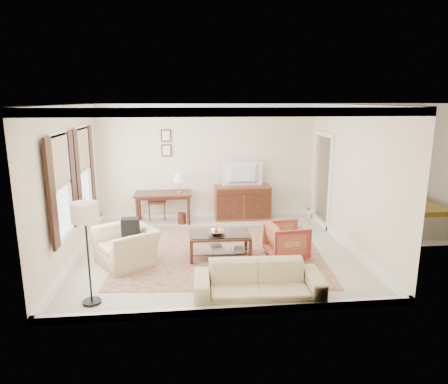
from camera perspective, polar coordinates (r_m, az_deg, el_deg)
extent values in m
cube|color=beige|center=(8.17, -1.19, -8.39)|extent=(5.50, 5.00, 0.01)
cube|color=white|center=(7.61, -1.29, 12.40)|extent=(5.50, 5.00, 0.01)
cube|color=#F4E7C7|center=(10.22, -2.42, 4.38)|extent=(5.50, 0.01, 2.90)
cube|color=#F4E7C7|center=(5.34, 1.03, -3.64)|extent=(5.50, 0.01, 2.90)
cube|color=#F4E7C7|center=(8.02, -21.23, 1.11)|extent=(0.01, 5.00, 2.90)
cube|color=#F4E7C7|center=(8.44, 17.72, 1.94)|extent=(0.01, 5.00, 2.90)
cube|color=beige|center=(10.44, 22.24, -4.59)|extent=(3.00, 2.70, 0.01)
cube|color=maroon|center=(8.08, -0.46, -8.60)|extent=(4.21, 3.70, 0.01)
cube|color=#4B2215|center=(9.90, -8.69, -0.26)|extent=(1.39, 0.69, 0.05)
cylinder|color=#4B2215|center=(9.79, -12.28, -2.86)|extent=(0.07, 0.07, 0.71)
cylinder|color=#4B2215|center=(9.73, -5.06, -2.71)|extent=(0.07, 0.07, 0.71)
cylinder|color=#4B2215|center=(10.30, -11.98, -2.05)|extent=(0.07, 0.07, 0.71)
cylinder|color=#4B2215|center=(10.24, -5.12, -1.90)|extent=(0.07, 0.07, 0.71)
cube|color=brown|center=(10.22, 2.64, -1.45)|extent=(1.40, 0.54, 0.86)
imported|color=black|center=(10.01, 2.71, 3.68)|extent=(1.00, 0.57, 0.13)
cube|color=#4B2215|center=(7.70, -0.59, -6.17)|extent=(1.17, 0.70, 0.04)
cube|color=silver|center=(7.69, -0.59, -5.93)|extent=(1.11, 0.64, 0.01)
cube|color=silver|center=(7.80, -0.59, -8.16)|extent=(1.09, 0.62, 0.02)
cube|color=#4B2215|center=(7.47, -4.66, -8.67)|extent=(0.06, 0.06, 0.45)
cube|color=#4B2215|center=(7.55, 3.78, -8.43)|extent=(0.06, 0.06, 0.45)
cube|color=#4B2215|center=(8.05, -4.66, -7.05)|extent=(0.06, 0.06, 0.45)
cube|color=#4B2215|center=(8.12, 3.14, -6.85)|extent=(0.06, 0.06, 0.45)
imported|color=silver|center=(7.61, -1.05, -5.67)|extent=(0.42, 0.42, 0.10)
imported|color=brown|center=(7.90, -1.99, -7.68)|extent=(0.28, 0.08, 0.38)
imported|color=brown|center=(7.75, 1.44, -8.13)|extent=(0.28, 0.09, 0.38)
imported|color=maroon|center=(7.84, 8.93, -6.59)|extent=(0.76, 0.80, 0.75)
imported|color=tan|center=(7.61, -13.75, -6.70)|extent=(1.14, 1.26, 0.92)
cube|color=black|center=(7.57, -13.20, -4.83)|extent=(0.29, 0.36, 0.40)
imported|color=tan|center=(6.19, 4.94, -11.90)|extent=(1.96, 0.65, 0.76)
cylinder|color=black|center=(6.53, -18.35, -14.66)|extent=(0.28, 0.28, 0.04)
cylinder|color=black|center=(6.26, -18.78, -9.36)|extent=(0.03, 0.03, 1.31)
cylinder|color=silver|center=(6.03, -19.29, -2.74)|extent=(0.38, 0.38, 0.28)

